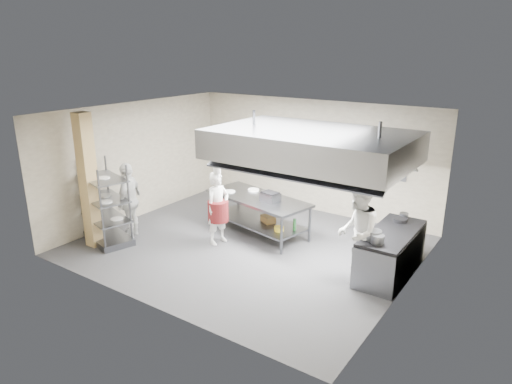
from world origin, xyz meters
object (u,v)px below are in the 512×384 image
Objects in this scene: island at (258,215)px; chef_head at (218,208)px; chef_line at (357,233)px; griddle at (270,197)px; stockpot at (374,235)px; cooking_range at (390,254)px; pass_rack at (105,203)px; chef_plating at (129,200)px.

chef_head is (-0.41, -0.98, 0.38)m from island.
chef_head is 3.26m from chef_line.
stockpot is at bearing -4.68° from griddle.
cooking_range is 2.97m from griddle.
griddle reaches higher than island.
chef_line is at bearing 31.48° from pass_rack.
chef_plating reaches higher than griddle.
chef_head is (-3.74, -0.72, 0.41)m from cooking_range.
island is 1.57× the size of chef_head.
cooking_range is 3.83m from chef_head.
chef_line is at bearing -128.43° from cooking_range.
pass_rack is at bearing -132.11° from griddle.
chef_line is 0.33m from stockpot.
stockpot is at bearing 71.01° from chef_line.
pass_rack is 2.55m from chef_head.
pass_rack reaches higher than griddle.
pass_rack is 5.60m from chef_line.
chef_head is at bearing -178.21° from stockpot.
pass_rack is at bearing -46.99° from chef_plating.
chef_line is 6.93× the size of stockpot.
island is 3.02m from chef_plating.
island is 3.33m from stockpot.
island is 1.13m from chef_head.
stockpot is (5.52, 0.98, 0.10)m from chef_plating.
griddle is at bearing 53.13° from pass_rack.
chef_head is at bearing -106.44° from chef_line.
stockpot is (-0.16, -0.61, 0.58)m from cooking_range.
chef_line is (2.85, -0.87, 0.51)m from island.
chef_line reaches higher than stockpot.
chef_line is at bearing -6.56° from griddle.
pass_rack is at bearing -160.34° from cooking_range.
stockpot is (5.72, 1.49, 0.06)m from pass_rack.
chef_plating is (0.20, 0.51, -0.04)m from pass_rack.
chef_line reaches higher than chef_plating.
cooking_range is 0.95m from chef_line.
chef_head reaches higher than stockpot.
chef_plating is at bearing -164.39° from cooking_range.
island is 0.71m from griddle.
pass_rack reaches higher than chef_plating.
cooking_range is at bearing 79.88° from chef_plating.
chef_line is (-0.48, -0.61, 0.55)m from cooking_range.
chef_head reaches higher than griddle.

